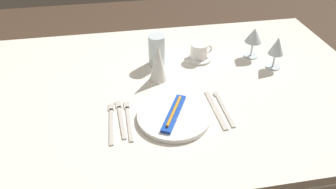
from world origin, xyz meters
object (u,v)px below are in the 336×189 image
Objects in this scene: drink_tumbler at (157,52)px; dinner_knife at (216,110)px; fork_inner at (121,117)px; spoon_soup at (222,104)px; coffee_cup_left at (199,51)px; toothbrush_package at (174,113)px; fork_salad at (111,121)px; dinner_plate at (174,116)px; wine_glass_left at (277,47)px; napkin_folded at (158,63)px; wine_glass_centre at (254,37)px; fork_outer at (129,119)px.

dinner_knife is at bearing -66.36° from drink_tumbler.
drink_tumbler reaches higher than fork_inner.
spoon_soup is 1.58× the size of drink_tumbler.
coffee_cup_left is 0.74× the size of drink_tumbler.
fork_salad is at bearing 174.49° from toothbrush_package.
toothbrush_package reaches higher than fork_salad.
wine_glass_left is at bearing 28.17° from dinner_plate.
drink_tumbler is at bearing 120.02° from spoon_soup.
dinner_knife is (0.39, -0.01, 0.00)m from fork_salad.
wine_glass_left is at bearing 0.72° from napkin_folded.
wine_glass_centre is at bearing 118.52° from wine_glass_left.
spoon_soup is 1.54× the size of wine_glass_centre.
napkin_folded is at bearing 58.51° from fork_outer.
coffee_cup_left is 0.70× the size of wine_glass_left.
fork_outer is 0.03m from fork_inner.
drink_tumbler reaches higher than fork_salad.
drink_tumbler is (-0.16, 0.38, 0.06)m from dinner_knife.
dinner_plate is 0.19m from fork_inner.
dinner_plate is 2.62× the size of coffee_cup_left.
wine_glass_left is (0.72, 0.25, 0.10)m from fork_salad.
fork_outer is 1.55× the size of wine_glass_centre.
wine_glass_left is 0.90× the size of napkin_folded.
wine_glass_left reaches higher than coffee_cup_left.
fork_inner is 1.30× the size of napkin_folded.
drink_tumbler is (-0.00, 0.39, 0.03)m from toothbrush_package.
spoon_soup is at bearing 3.88° from fork_outer.
fork_salad is at bearing -130.70° from napkin_folded.
dinner_plate is 1.22× the size of spoon_soup.
dinner_plate is 1.30× the size of toothbrush_package.
toothbrush_package is 0.93× the size of spoon_soup.
toothbrush_package reaches higher than spoon_soup.
wine_glass_left is at bearing -13.52° from drink_tumbler.
wine_glass_left reaches higher than fork_outer.
drink_tumbler is 0.85× the size of napkin_folded.
fork_outer and fork_salad have the same top height.
toothbrush_package is at bearing -166.03° from spoon_soup.
dinner_plate is at bearing -151.83° from wine_glass_left.
drink_tumbler is at bearing 59.14° from fork_salad.
napkin_folded is at bearing -165.71° from wine_glass_centre.
fork_inner is 0.74m from wine_glass_left.
dinner_plate reaches higher than dinner_knife.
dinner_plate is 1.19× the size of fork_salad.
wine_glass_centre is at bearing 14.29° from napkin_folded.
fork_outer is 0.29m from napkin_folded.
drink_tumbler is at bearing -177.64° from coffee_cup_left.
fork_inner is (-0.19, 0.04, -0.01)m from dinner_plate.
fork_outer is at bearing -113.48° from drink_tumbler.
fork_outer is 0.71m from wine_glass_left.
wine_glass_centre is 0.45m from drink_tumbler.
spoon_soup reaches higher than dinner_knife.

